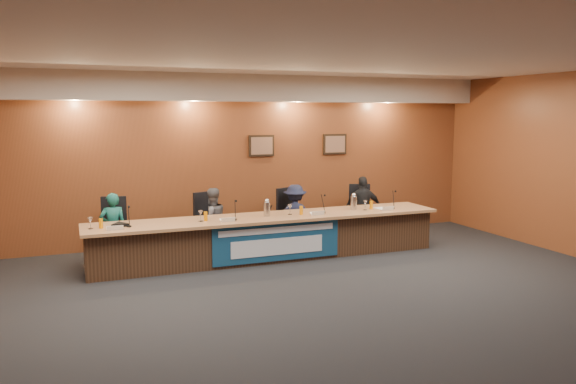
% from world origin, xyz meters
% --- Properties ---
extents(floor, '(10.00, 10.00, 0.00)m').
position_xyz_m(floor, '(0.00, 0.00, 0.00)').
color(floor, black).
rests_on(floor, ground).
extents(ceiling, '(10.00, 8.00, 0.04)m').
position_xyz_m(ceiling, '(0.00, 0.00, 3.20)').
color(ceiling, silver).
rests_on(ceiling, wall_back).
extents(wall_back, '(10.00, 0.04, 3.20)m').
position_xyz_m(wall_back, '(0.00, 4.00, 1.60)').
color(wall_back, brown).
rests_on(wall_back, floor).
extents(soffit, '(10.00, 0.50, 0.50)m').
position_xyz_m(soffit, '(0.00, 3.75, 2.95)').
color(soffit, beige).
rests_on(soffit, wall_back).
extents(dais_body, '(6.00, 0.80, 0.70)m').
position_xyz_m(dais_body, '(0.00, 2.40, 0.35)').
color(dais_body, '#3C2618').
rests_on(dais_body, floor).
extents(dais_top, '(6.10, 0.95, 0.05)m').
position_xyz_m(dais_top, '(0.00, 2.35, 0.72)').
color(dais_top, '#9E6E46').
rests_on(dais_top, dais_body).
extents(banner, '(2.20, 0.02, 0.65)m').
position_xyz_m(banner, '(0.00, 1.99, 0.38)').
color(banner, navy).
rests_on(banner, dais_body).
extents(banner_text_upper, '(2.00, 0.01, 0.10)m').
position_xyz_m(banner_text_upper, '(0.00, 1.97, 0.58)').
color(banner_text_upper, silver).
rests_on(banner_text_upper, banner).
extents(banner_text_lower, '(1.60, 0.01, 0.28)m').
position_xyz_m(banner_text_lower, '(0.00, 1.97, 0.30)').
color(banner_text_lower, silver).
rests_on(banner_text_lower, banner).
extents(wall_photo_left, '(0.52, 0.04, 0.42)m').
position_xyz_m(wall_photo_left, '(0.40, 3.97, 1.85)').
color(wall_photo_left, black).
rests_on(wall_photo_left, wall_back).
extents(wall_photo_right, '(0.52, 0.04, 0.42)m').
position_xyz_m(wall_photo_right, '(2.00, 3.97, 1.85)').
color(wall_photo_right, black).
rests_on(wall_photo_right, wall_back).
extents(panelist_a, '(0.43, 0.28, 1.18)m').
position_xyz_m(panelist_a, '(-2.51, 3.08, 0.59)').
color(panelist_a, '#14564D').
rests_on(panelist_a, floor).
extents(panelist_b, '(0.65, 0.55, 1.18)m').
position_xyz_m(panelist_b, '(-0.83, 3.08, 0.59)').
color(panelist_b, '#545359').
rests_on(panelist_b, floor).
extents(panelist_c, '(0.84, 0.61, 1.17)m').
position_xyz_m(panelist_c, '(0.76, 3.08, 0.58)').
color(panelist_c, black).
rests_on(panelist_c, floor).
extents(panelist_d, '(0.80, 0.50, 1.26)m').
position_xyz_m(panelist_d, '(2.20, 3.08, 0.63)').
color(panelist_d, black).
rests_on(panelist_d, floor).
extents(office_chair_a, '(0.57, 0.57, 0.08)m').
position_xyz_m(office_chair_a, '(-2.51, 3.18, 0.48)').
color(office_chair_a, black).
rests_on(office_chair_a, floor).
extents(office_chair_b, '(0.61, 0.61, 0.08)m').
position_xyz_m(office_chair_b, '(-0.83, 3.18, 0.48)').
color(office_chair_b, black).
rests_on(office_chair_b, floor).
extents(office_chair_c, '(0.62, 0.62, 0.08)m').
position_xyz_m(office_chair_c, '(0.76, 3.18, 0.48)').
color(office_chair_c, black).
rests_on(office_chair_c, floor).
extents(office_chair_d, '(0.62, 0.62, 0.08)m').
position_xyz_m(office_chair_d, '(2.20, 3.18, 0.48)').
color(office_chair_d, black).
rests_on(office_chair_d, floor).
extents(nameplate_a, '(0.24, 0.08, 0.10)m').
position_xyz_m(nameplate_a, '(-2.55, 2.07, 0.80)').
color(nameplate_a, white).
rests_on(nameplate_a, dais_top).
extents(microphone_a, '(0.07, 0.07, 0.02)m').
position_xyz_m(microphone_a, '(-2.33, 2.25, 0.76)').
color(microphone_a, black).
rests_on(microphone_a, dais_top).
extents(juice_glass_a, '(0.06, 0.06, 0.15)m').
position_xyz_m(juice_glass_a, '(-2.74, 2.29, 0.82)').
color(juice_glass_a, orange).
rests_on(juice_glass_a, dais_top).
extents(water_glass_a, '(0.08, 0.08, 0.18)m').
position_xyz_m(water_glass_a, '(-2.89, 2.30, 0.84)').
color(water_glass_a, silver).
rests_on(water_glass_a, dais_top).
extents(nameplate_b, '(0.24, 0.08, 0.10)m').
position_xyz_m(nameplate_b, '(-0.81, 2.09, 0.80)').
color(nameplate_b, white).
rests_on(nameplate_b, dais_top).
extents(microphone_b, '(0.07, 0.07, 0.02)m').
position_xyz_m(microphone_b, '(-0.66, 2.21, 0.76)').
color(microphone_b, black).
rests_on(microphone_b, dais_top).
extents(juice_glass_b, '(0.06, 0.06, 0.15)m').
position_xyz_m(juice_glass_b, '(-1.12, 2.31, 0.82)').
color(juice_glass_b, orange).
rests_on(juice_glass_b, dais_top).
extents(water_glass_b, '(0.08, 0.08, 0.18)m').
position_xyz_m(water_glass_b, '(-1.21, 2.28, 0.84)').
color(water_glass_b, silver).
rests_on(water_glass_b, dais_top).
extents(nameplate_c, '(0.24, 0.08, 0.10)m').
position_xyz_m(nameplate_c, '(0.79, 2.12, 0.80)').
color(nameplate_c, white).
rests_on(nameplate_c, dais_top).
extents(microphone_c, '(0.07, 0.07, 0.02)m').
position_xyz_m(microphone_c, '(0.94, 2.27, 0.76)').
color(microphone_c, black).
rests_on(microphone_c, dais_top).
extents(juice_glass_c, '(0.06, 0.06, 0.15)m').
position_xyz_m(juice_glass_c, '(0.55, 2.27, 0.82)').
color(juice_glass_c, orange).
rests_on(juice_glass_c, dais_top).
extents(water_glass_c, '(0.08, 0.08, 0.18)m').
position_xyz_m(water_glass_c, '(0.36, 2.33, 0.84)').
color(water_glass_c, silver).
rests_on(water_glass_c, dais_top).
extents(nameplate_d, '(0.24, 0.08, 0.10)m').
position_xyz_m(nameplate_d, '(2.16, 2.10, 0.80)').
color(nameplate_d, white).
rests_on(nameplate_d, dais_top).
extents(microphone_d, '(0.07, 0.07, 0.02)m').
position_xyz_m(microphone_d, '(2.35, 2.26, 0.76)').
color(microphone_d, black).
rests_on(microphone_d, dais_top).
extents(juice_glass_d, '(0.06, 0.06, 0.15)m').
position_xyz_m(juice_glass_d, '(1.95, 2.33, 0.82)').
color(juice_glass_d, orange).
rests_on(juice_glass_d, dais_top).
extents(water_glass_d, '(0.08, 0.08, 0.18)m').
position_xyz_m(water_glass_d, '(1.79, 2.27, 0.84)').
color(water_glass_d, silver).
rests_on(water_glass_d, dais_top).
extents(carafe_mid, '(0.11, 0.11, 0.24)m').
position_xyz_m(carafe_mid, '(-0.06, 2.35, 0.87)').
color(carafe_mid, silver).
rests_on(carafe_mid, dais_top).
extents(carafe_right, '(0.12, 0.12, 0.24)m').
position_xyz_m(carafe_right, '(1.62, 2.39, 0.87)').
color(carafe_right, silver).
rests_on(carafe_right, dais_top).
extents(speakerphone, '(0.32, 0.32, 0.05)m').
position_xyz_m(speakerphone, '(-2.46, 2.36, 0.78)').
color(speakerphone, black).
rests_on(speakerphone, dais_top).
extents(paper_stack, '(0.26, 0.33, 0.01)m').
position_xyz_m(paper_stack, '(2.17, 2.30, 0.75)').
color(paper_stack, white).
rests_on(paper_stack, dais_top).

